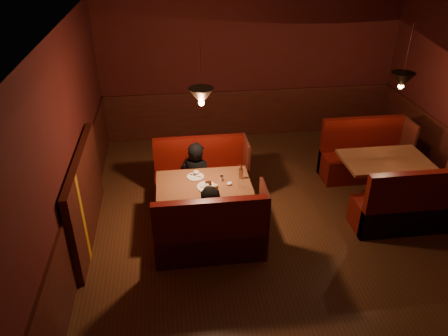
{
  "coord_description": "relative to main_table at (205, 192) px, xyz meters",
  "views": [
    {
      "loc": [
        -1.64,
        -4.97,
        4.05
      ],
      "look_at": [
        -0.94,
        0.43,
        0.95
      ],
      "focal_mm": 35.0,
      "sensor_mm": 36.0,
      "label": 1
    }
  ],
  "objects": [
    {
      "name": "main_table",
      "position": [
        0.0,
        0.0,
        0.0
      ],
      "size": [
        1.37,
        0.83,
        0.96
      ],
      "color": "brown",
      "rests_on": "ground"
    },
    {
      "name": "diner_b",
      "position": [
        0.05,
        -0.67,
        0.13
      ],
      "size": [
        0.82,
        0.74,
        1.39
      ],
      "primitive_type": "imported",
      "rotation": [
        0.0,
        0.0,
        0.38
      ],
      "color": "black",
      "rests_on": "ground"
    },
    {
      "name": "second_table",
      "position": [
        2.91,
        0.29,
        -0.0
      ],
      "size": [
        1.35,
        0.86,
        0.76
      ],
      "color": "brown",
      "rests_on": "ground"
    },
    {
      "name": "diner_a",
      "position": [
        -0.08,
        0.56,
        0.16
      ],
      "size": [
        0.63,
        0.53,
        1.46
      ],
      "primitive_type": "imported",
      "rotation": [
        0.0,
        0.0,
        2.75
      ],
      "color": "black",
      "rests_on": "ground"
    },
    {
      "name": "main_bench_near",
      "position": [
        0.02,
        -0.78,
        -0.24
      ],
      "size": [
        1.5,
        0.54,
        1.03
      ],
      "color": "#4D0905",
      "rests_on": "ground"
    },
    {
      "name": "main_bench_far",
      "position": [
        0.02,
        0.78,
        -0.24
      ],
      "size": [
        1.5,
        0.54,
        1.03
      ],
      "color": "#4D0905",
      "rests_on": "ground"
    },
    {
      "name": "second_bench_far",
      "position": [
        2.94,
        1.09,
        -0.23
      ],
      "size": [
        1.49,
        0.56,
        1.06
      ],
      "color": "#4D0905",
      "rests_on": "ground"
    },
    {
      "name": "second_bench_near",
      "position": [
        2.94,
        -0.52,
        -0.23
      ],
      "size": [
        1.49,
        0.56,
        1.06
      ],
      "color": "#4D0905",
      "rests_on": "ground"
    },
    {
      "name": "room",
      "position": [
        0.94,
        -0.38,
        0.49
      ],
      "size": [
        6.02,
        7.02,
        2.92
      ],
      "color": "#4A2E18",
      "rests_on": "ground"
    }
  ]
}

